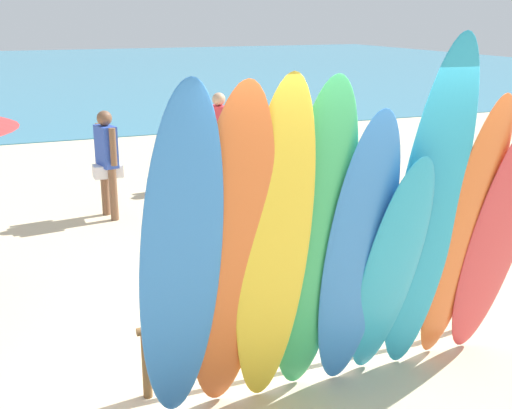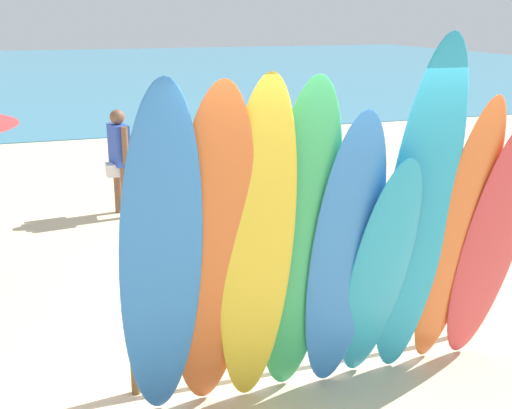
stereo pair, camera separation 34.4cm
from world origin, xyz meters
The scene contains 15 objects.
ground centered at (0.00, 14.00, 0.00)m, with size 60.00×60.00×0.00m, color beige.
ocean_water centered at (0.00, 31.00, 0.01)m, with size 60.00×40.00×0.02m, color teal.
surfboard_rack centered at (0.00, 0.00, 0.47)m, with size 3.03×0.07×0.59m.
surfboard_blue_0 centered at (-1.32, -0.62, 1.27)m, with size 0.54×0.08×2.62m, color #337AD1.
surfboard_orange_1 centered at (-0.97, -0.58, 1.25)m, with size 0.56×0.06×2.58m, color orange.
surfboard_yellow_2 centered at (-0.67, -0.59, 1.26)m, with size 0.51×0.08×2.59m, color yellow.
surfboard_green_3 centered at (-0.33, -0.52, 1.25)m, with size 0.56×0.08×2.55m, color #38B266.
surfboard_blue_4 centered at (0.01, -0.55, 1.13)m, with size 0.53×0.06×2.31m, color #337AD1.
surfboard_teal_5 centered at (0.32, -0.54, 0.97)m, with size 0.49×0.08×2.01m, color #289EC6.
surfboard_teal_6 centered at (0.60, -0.56, 1.37)m, with size 0.54×0.08×2.79m, color #289EC6.
surfboard_orange_7 centered at (1.00, -0.51, 1.16)m, with size 0.49×0.08×2.37m, color orange.
surfboard_red_8 centered at (1.31, -0.53, 1.09)m, with size 0.55×0.07×2.23m, color #D13D42.
beachgoer_strolling centered at (1.11, 5.81, 0.92)m, with size 0.41×0.51×1.59m.
beachgoer_midbeach centered at (-0.92, 4.74, 0.89)m, with size 0.40×0.57×1.55m.
beachgoer_near_rack centered at (0.89, 2.82, 0.98)m, with size 0.52×0.45×1.70m.
Camera 2 is at (-1.99, -4.50, 2.84)m, focal length 45.63 mm.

